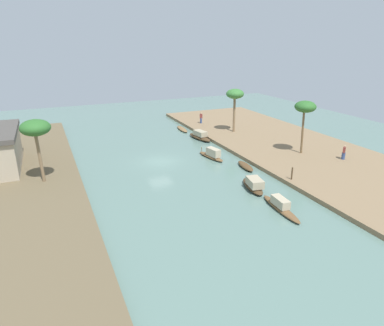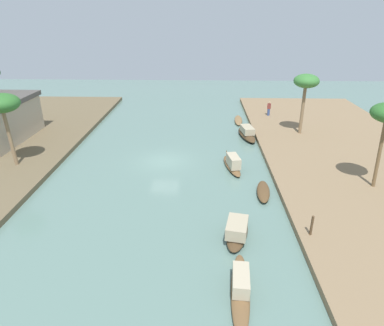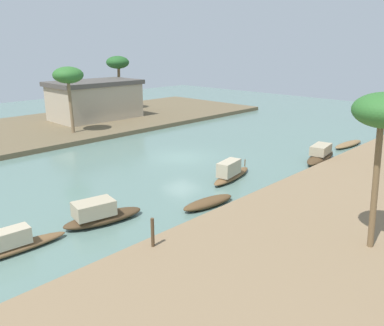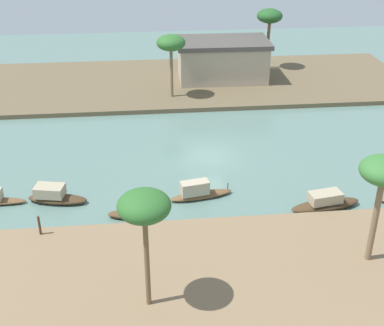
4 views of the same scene
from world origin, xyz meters
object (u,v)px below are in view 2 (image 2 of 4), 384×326
object	(u,v)px
palm_tree_right_tall	(2,104)
sampan_foreground	(237,230)
person_on_near_bank	(269,109)
sampan_with_red_awning	(238,120)
sampan_downstream_large	(263,191)
sampan_upstream_small	(247,133)
palm_tree_left_far	(306,83)
mooring_post	(312,225)
sampan_midstream	(241,287)
sampan_open_hull	(233,164)

from	to	relation	value
palm_tree_right_tall	sampan_foreground	bearing A→B (deg)	-116.58
palm_tree_right_tall	person_on_near_bank	bearing A→B (deg)	-56.81
sampan_with_red_awning	sampan_downstream_large	bearing A→B (deg)	-175.73
sampan_upstream_small	person_on_near_bank	world-z (taller)	person_on_near_bank
sampan_downstream_large	palm_tree_left_far	world-z (taller)	palm_tree_left_far
sampan_with_red_awning	sampan_foreground	distance (m)	22.81
sampan_downstream_large	mooring_post	xyz separation A→B (m)	(-5.30, -1.76, 0.80)
palm_tree_left_far	sampan_upstream_small	bearing A→B (deg)	94.81
sampan_midstream	person_on_near_bank	distance (m)	29.03
sampan_with_red_awning	sampan_upstream_small	size ratio (longest dim) A/B	0.85
sampan_midstream	sampan_foreground	size ratio (longest dim) A/B	1.28
sampan_midstream	palm_tree_right_tall	xyz separation A→B (m)	(13.03, 17.21, 5.07)
sampan_foreground	palm_tree_right_tall	distance (m)	20.13
sampan_midstream	palm_tree_left_far	xyz separation A→B (m)	(21.83, -8.30, 5.23)
sampan_upstream_small	person_on_near_bank	distance (m)	7.81
sampan_upstream_small	sampan_open_hull	world-z (taller)	sampan_open_hull
sampan_foreground	mooring_post	world-z (taller)	mooring_post
sampan_downstream_large	palm_tree_right_tall	xyz separation A→B (m)	(3.66, 19.77, 5.22)
sampan_downstream_large	person_on_near_bank	bearing A→B (deg)	-3.51
sampan_midstream	palm_tree_right_tall	size ratio (longest dim) A/B	0.88
person_on_near_bank	sampan_with_red_awning	bearing A→B (deg)	-141.83
sampan_upstream_small	person_on_near_bank	xyz separation A→B (m)	(6.98, -3.43, 0.75)
sampan_midstream	person_on_near_bank	xyz separation A→B (m)	(28.35, -6.20, 0.84)
sampan_foreground	sampan_downstream_large	bearing A→B (deg)	-13.32
sampan_with_red_awning	palm_tree_right_tall	size ratio (longest dim) A/B	0.69
sampan_upstream_small	mooring_post	size ratio (longest dim) A/B	3.94
sampan_foreground	palm_tree_left_far	xyz separation A→B (m)	(17.53, -8.07, 5.12)
sampan_with_red_awning	sampan_open_hull	world-z (taller)	sampan_open_hull
sampan_with_red_awning	sampan_midstream	distance (m)	27.11
palm_tree_left_far	sampan_with_red_awning	bearing A→B (deg)	48.54
sampan_upstream_small	sampan_open_hull	bearing A→B (deg)	155.44
mooring_post	palm_tree_right_tall	size ratio (longest dim) A/B	0.21
sampan_foreground	mooring_post	distance (m)	4.13
sampan_upstream_small	palm_tree_left_far	size ratio (longest dim) A/B	0.79
sampan_midstream	mooring_post	distance (m)	5.97
sampan_midstream	sampan_foreground	bearing A→B (deg)	1.78
person_on_near_bank	palm_tree_left_far	bearing A→B (deg)	-53.70
palm_tree_left_far	sampan_open_hull	bearing A→B (deg)	137.43
sampan_with_red_awning	sampan_upstream_small	world-z (taller)	sampan_upstream_small
sampan_downstream_large	mooring_post	size ratio (longest dim) A/B	2.73
sampan_upstream_small	palm_tree_right_tall	distance (m)	22.22
sampan_with_red_awning	mooring_post	size ratio (longest dim) A/B	3.34
sampan_with_red_awning	sampan_upstream_small	distance (m)	5.65
mooring_post	palm_tree_left_far	size ratio (longest dim) A/B	0.20
mooring_post	palm_tree_left_far	world-z (taller)	palm_tree_left_far
sampan_with_red_awning	mooring_post	bearing A→B (deg)	-171.43
sampan_upstream_small	palm_tree_left_far	bearing A→B (deg)	-94.81
mooring_post	palm_tree_left_far	distance (m)	18.77
sampan_downstream_large	palm_tree_right_tall	distance (m)	20.77
sampan_foreground	mooring_post	size ratio (longest dim) A/B	3.32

